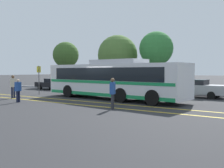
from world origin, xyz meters
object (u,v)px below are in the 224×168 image
transit_bus (112,79)px  bus_stop_sign (39,77)px  parked_car_3 (195,88)px  tree_3 (118,55)px  parked_car_1 (94,85)px  tree_2 (66,55)px  pedestrian_2 (13,85)px  parked_car_0 (54,84)px  parked_car_2 (136,86)px  pedestrian_1 (113,91)px  tree_0 (156,49)px  pedestrian_0 (18,89)px

transit_bus → bus_stop_sign: bearing=100.1°
bus_stop_sign → parked_car_3: bearing=-59.2°
tree_3 → parked_car_1: bearing=-95.1°
parked_car_3 → tree_2: (-19.69, 5.50, 3.65)m
pedestrian_2 → bus_stop_sign: bus_stop_sign is taller
parked_car_0 → parked_car_2: bearing=-89.5°
transit_bus → pedestrian_1: size_ratio=7.05×
parked_car_2 → tree_0: tree_0 is taller
parked_car_2 → parked_car_3: 5.40m
parked_car_1 → bus_stop_sign: size_ratio=1.53×
tree_2 → transit_bus: bearing=-35.5°
transit_bus → pedestrian_1: 5.17m
bus_stop_sign → tree_0: (7.15, 9.67, 2.87)m
pedestrian_1 → tree_0: bearing=-1.7°
pedestrian_1 → tree_2: 23.43m
bus_stop_sign → tree_2: 13.52m
parked_car_2 → tree_0: 5.76m
transit_bus → tree_0: tree_0 is taller
tree_3 → tree_2: bearing=169.4°
pedestrian_1 → pedestrian_2: size_ratio=0.97×
parked_car_0 → parked_car_2: parked_car_2 is taller
pedestrian_2 → parked_car_1: bearing=-162.8°
parked_car_2 → parked_car_3: size_ratio=0.91×
parked_car_0 → tree_3: bearing=-56.4°
bus_stop_sign → tree_3: tree_3 is taller
pedestrian_0 → tree_2: bearing=-153.4°
parked_car_3 → pedestrian_0: bearing=-40.0°
parked_car_3 → tree_0: tree_0 is taller
parked_car_1 → bus_stop_sign: bearing=-26.2°
parked_car_1 → pedestrian_1: size_ratio=2.28×
pedestrian_0 → bus_stop_sign: 5.79m
tree_2 → parked_car_2: bearing=-22.0°
bus_stop_sign → tree_3: bearing=-8.9°
parked_car_0 → transit_bus: bearing=-113.1°
pedestrian_2 → bus_stop_sign: size_ratio=0.69×
parked_car_3 → bus_stop_sign: size_ratio=1.87×
parked_car_1 → tree_2: 11.70m
parked_car_1 → parked_car_2: size_ratio=0.90×
parked_car_2 → pedestrian_0: (-3.77, -10.01, 0.16)m
parked_car_2 → pedestrian_0: bearing=-23.0°
pedestrian_0 → pedestrian_1: 7.29m
parked_car_0 → tree_2: 7.88m
parked_car_0 → tree_3: (6.06, 4.00, 3.29)m
tree_0 → tree_3: bearing=-174.8°
tree_2 → parked_car_1: bearing=-31.8°
pedestrian_2 → tree_0: bearing=-179.1°
tree_2 → tree_3: (9.80, -1.84, -0.44)m
pedestrian_0 → tree_0: size_ratio=0.25×
parked_car_1 → tree_3: tree_3 is taller
bus_stop_sign → tree_2: tree_2 is taller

